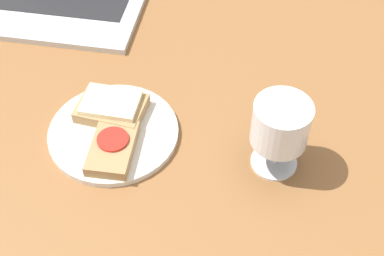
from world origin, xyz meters
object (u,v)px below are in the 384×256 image
(wine_glass, at_px, (280,127))
(sandwich_with_tomato, at_px, (113,147))
(plate, at_px, (114,133))
(sandwich_with_cheese, at_px, (112,105))

(wine_glass, bearing_deg, sandwich_with_tomato, -173.34)
(plate, relative_size, sandwich_with_cheese, 1.83)
(plate, height_order, wine_glass, wine_glass)
(plate, distance_m, wine_glass, 0.28)
(plate, bearing_deg, sandwich_with_cheese, 105.53)
(sandwich_with_tomato, distance_m, sandwich_with_cheese, 0.09)
(sandwich_with_tomato, distance_m, wine_glass, 0.26)
(plate, height_order, sandwich_with_tomato, sandwich_with_tomato)
(sandwich_with_cheese, relative_size, wine_glass, 0.91)
(sandwich_with_tomato, height_order, wine_glass, wine_glass)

